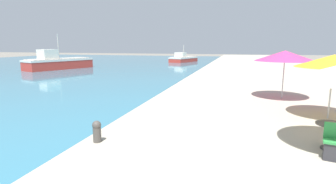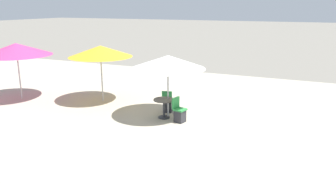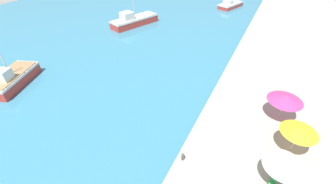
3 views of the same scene
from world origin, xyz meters
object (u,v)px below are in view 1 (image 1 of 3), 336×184
cafe_table (331,131)px  cafe_chair_right (332,147)px  cafe_umbrella_striped (285,56)px  mooring_bollard (97,131)px  fishing_boat_far (183,59)px  fishing_boat_mid (58,62)px  cafe_umbrella_white (334,61)px

cafe_table → cafe_chair_right: size_ratio=0.88×
cafe_umbrella_striped → cafe_chair_right: (0.06, -7.83, -1.96)m
cafe_umbrella_striped → mooring_bollard: (-6.26, -8.33, -1.94)m
fishing_boat_far → mooring_bollard: fishing_boat_far is taller
fishing_boat_far → mooring_bollard: bearing=-62.2°
fishing_boat_mid → cafe_chair_right: bearing=-21.9°
cafe_umbrella_striped → mooring_bollard: bearing=-126.9°
cafe_umbrella_striped → fishing_boat_far: bearing=110.1°
cafe_umbrella_white → cafe_umbrella_striped: cafe_umbrella_striped is taller
fishing_boat_mid → cafe_chair_right: size_ratio=10.60×
fishing_boat_far → cafe_chair_right: size_ratio=7.85×
cafe_chair_right → mooring_bollard: size_ratio=1.39×
cafe_table → cafe_chair_right: bearing=-103.7°
mooring_bollard → cafe_table: bearing=10.5°
fishing_boat_far → cafe_table: 44.54m
cafe_umbrella_white → cafe_chair_right: (-1.11, -4.16, -1.93)m
cafe_umbrella_white → cafe_table: bearing=-105.2°
fishing_boat_far → cafe_table: fishing_boat_far is taller
fishing_boat_mid → cafe_umbrella_striped: fishing_boat_mid is taller
fishing_boat_far → cafe_chair_right: 45.16m
fishing_boat_mid → mooring_bollard: bearing=-30.3°
cafe_umbrella_striped → mooring_bollard: 10.60m
fishing_boat_mid → cafe_umbrella_white: size_ratio=3.48×
fishing_boat_far → cafe_chair_right: bearing=-54.1°
cafe_umbrella_striped → mooring_bollard: size_ratio=4.71×
cafe_chair_right → mooring_bollard: cafe_chair_right is taller
mooring_bollard → cafe_chair_right: bearing=4.5°
cafe_chair_right → cafe_umbrella_striped: bearing=-75.8°
cafe_umbrella_white → cafe_chair_right: 4.72m
cafe_chair_right → cafe_umbrella_white: bearing=-91.2°
fishing_boat_mid → cafe_chair_right: (26.48, -23.84, -0.14)m
fishing_boat_mid → cafe_table: fishing_boat_mid is taller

